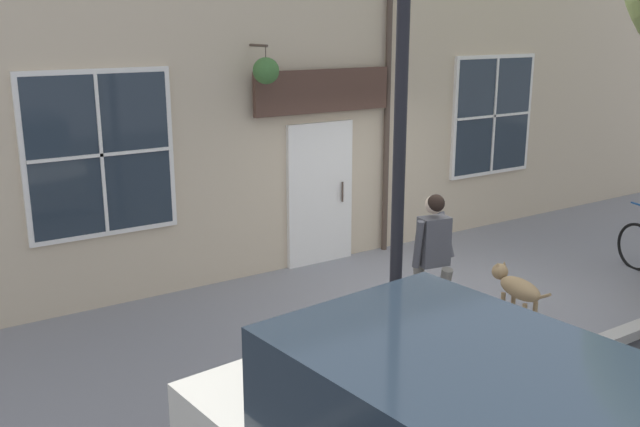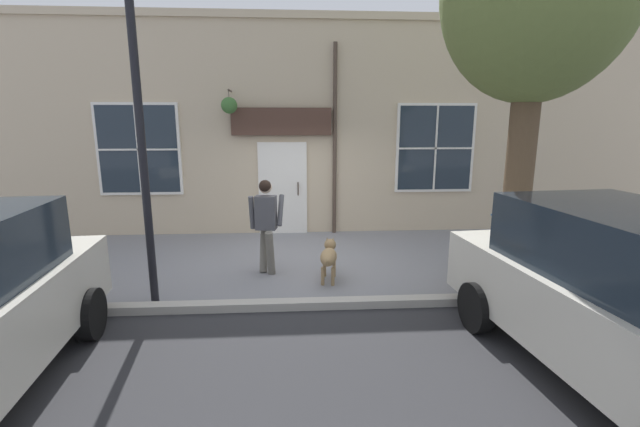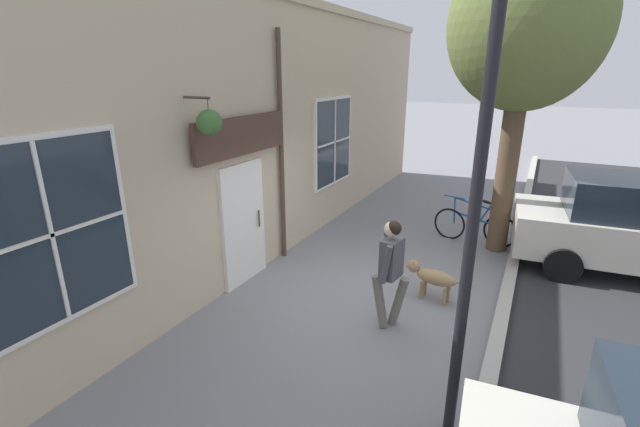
% 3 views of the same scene
% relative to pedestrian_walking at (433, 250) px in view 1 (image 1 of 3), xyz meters
% --- Properties ---
extents(ground_plane, '(90.00, 90.00, 0.00)m').
position_rel_pedestrian_walking_xyz_m(ground_plane, '(-0.53, 0.63, -0.96)').
color(ground_plane, gray).
extents(storefront_facade, '(0.95, 18.00, 4.85)m').
position_rel_pedestrian_walking_xyz_m(storefront_facade, '(-2.87, 0.62, 1.47)').
color(storefront_facade, '#C6B293').
rests_on(storefront_facade, ground_plane).
extents(pedestrian_walking, '(0.54, 0.60, 1.62)m').
position_rel_pedestrian_walking_xyz_m(pedestrian_walking, '(0.00, 0.00, 0.00)').
color(pedestrian_walking, '#6B665B').
rests_on(pedestrian_walking, ground_plane).
extents(dog_on_leash, '(1.05, 0.36, 0.63)m').
position_rel_pedestrian_walking_xyz_m(dog_on_leash, '(0.37, 1.03, -0.56)').
color(dog_on_leash, '#997A51').
rests_on(dog_on_leash, ground_plane).
extents(street_lamp, '(0.32, 0.32, 5.53)m').
position_rel_pedestrian_walking_xyz_m(street_lamp, '(1.18, -1.53, 2.58)').
color(street_lamp, black).
rests_on(street_lamp, ground_plane).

